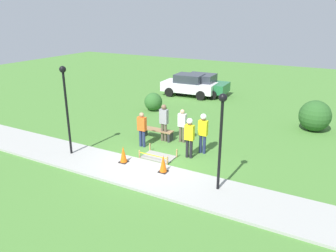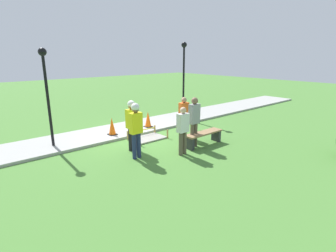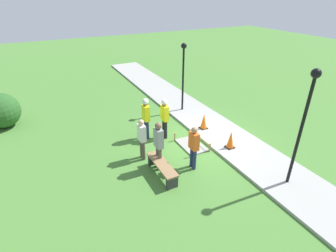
{
  "view_description": "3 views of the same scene",
  "coord_description": "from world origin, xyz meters",
  "px_view_note": "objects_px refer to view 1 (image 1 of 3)",
  "views": [
    {
      "loc": [
        6.6,
        -10.62,
        6.04
      ],
      "look_at": [
        -0.03,
        1.55,
        1.18
      ],
      "focal_mm": 35.0,
      "sensor_mm": 36.0,
      "label": 1
    },
    {
      "loc": [
        5.99,
        8.87,
        3.31
      ],
      "look_at": [
        -0.02,
        1.86,
        0.81
      ],
      "focal_mm": 28.0,
      "sensor_mm": 36.0,
      "label": 2
    },
    {
      "loc": [
        -7.88,
        5.72,
        5.84
      ],
      "look_at": [
        0.38,
        1.52,
        0.98
      ],
      "focal_mm": 28.0,
      "sensor_mm": 36.0,
      "label": 3
    }
  ],
  "objects_px": {
    "park_bench": "(157,132)",
    "traffic_cone_near_patch": "(123,154)",
    "lamppost_far": "(66,98)",
    "bystander_in_orange_shirt": "(142,128)",
    "bystander_in_white_shirt": "(164,120)",
    "worker_assistant": "(189,134)",
    "parked_car_green": "(201,84)",
    "traffic_cone_far_patch": "(163,164)",
    "bystander_in_gray_shirt": "(182,124)",
    "parked_car_white": "(189,85)",
    "lamppost_near": "(221,127)",
    "worker_supervisor": "(203,130)"
  },
  "relations": [
    {
      "from": "park_bench",
      "to": "worker_assistant",
      "type": "height_order",
      "value": "worker_assistant"
    },
    {
      "from": "traffic_cone_near_patch",
      "to": "bystander_in_white_shirt",
      "type": "relative_size",
      "value": 0.39
    },
    {
      "from": "park_bench",
      "to": "bystander_in_white_shirt",
      "type": "bearing_deg",
      "value": -11.53
    },
    {
      "from": "traffic_cone_near_patch",
      "to": "worker_supervisor",
      "type": "height_order",
      "value": "worker_supervisor"
    },
    {
      "from": "bystander_in_white_shirt",
      "to": "worker_assistant",
      "type": "bearing_deg",
      "value": -31.65
    },
    {
      "from": "traffic_cone_far_patch",
      "to": "lamppost_far",
      "type": "xyz_separation_m",
      "value": [
        -4.46,
        -0.39,
        2.17
      ]
    },
    {
      "from": "worker_assistant",
      "to": "bystander_in_white_shirt",
      "type": "relative_size",
      "value": 0.97
    },
    {
      "from": "lamppost_far",
      "to": "bystander_in_orange_shirt",
      "type": "bearing_deg",
      "value": 46.55
    },
    {
      "from": "traffic_cone_near_patch",
      "to": "traffic_cone_far_patch",
      "type": "distance_m",
      "value": 1.88
    },
    {
      "from": "traffic_cone_far_patch",
      "to": "bystander_in_orange_shirt",
      "type": "bearing_deg",
      "value": 138.78
    },
    {
      "from": "park_bench",
      "to": "bystander_in_orange_shirt",
      "type": "xyz_separation_m",
      "value": [
        -0.1,
        -1.2,
        0.6
      ]
    },
    {
      "from": "traffic_cone_near_patch",
      "to": "park_bench",
      "type": "bearing_deg",
      "value": 94.56
    },
    {
      "from": "traffic_cone_far_patch",
      "to": "lamppost_near",
      "type": "relative_size",
      "value": 0.21
    },
    {
      "from": "worker_assistant",
      "to": "parked_car_green",
      "type": "height_order",
      "value": "worker_assistant"
    },
    {
      "from": "bystander_in_white_shirt",
      "to": "parked_car_white",
      "type": "bearing_deg",
      "value": 107.59
    },
    {
      "from": "bystander_in_gray_shirt",
      "to": "parked_car_white",
      "type": "xyz_separation_m",
      "value": [
        -3.68,
        8.64,
        -0.11
      ]
    },
    {
      "from": "bystander_in_gray_shirt",
      "to": "parked_car_green",
      "type": "height_order",
      "value": "bystander_in_gray_shirt"
    },
    {
      "from": "bystander_in_orange_shirt",
      "to": "lamppost_far",
      "type": "distance_m",
      "value": 3.64
    },
    {
      "from": "lamppost_far",
      "to": "parked_car_green",
      "type": "height_order",
      "value": "lamppost_far"
    },
    {
      "from": "parked_car_white",
      "to": "lamppost_far",
      "type": "bearing_deg",
      "value": -93.1
    },
    {
      "from": "bystander_in_orange_shirt",
      "to": "lamppost_near",
      "type": "bearing_deg",
      "value": -25.27
    },
    {
      "from": "traffic_cone_far_patch",
      "to": "lamppost_near",
      "type": "bearing_deg",
      "value": -4.81
    },
    {
      "from": "lamppost_near",
      "to": "lamppost_far",
      "type": "bearing_deg",
      "value": -178.37
    },
    {
      "from": "parked_car_white",
      "to": "lamppost_near",
      "type": "bearing_deg",
      "value": -64.06
    },
    {
      "from": "traffic_cone_near_patch",
      "to": "lamppost_near",
      "type": "distance_m",
      "value": 4.64
    },
    {
      "from": "traffic_cone_far_patch",
      "to": "park_bench",
      "type": "relative_size",
      "value": 0.42
    },
    {
      "from": "park_bench",
      "to": "traffic_cone_near_patch",
      "type": "bearing_deg",
      "value": -85.44
    },
    {
      "from": "worker_assistant",
      "to": "bystander_in_white_shirt",
      "type": "distance_m",
      "value": 2.25
    },
    {
      "from": "park_bench",
      "to": "bystander_in_white_shirt",
      "type": "xyz_separation_m",
      "value": [
        0.44,
        -0.09,
        0.72
      ]
    },
    {
      "from": "traffic_cone_near_patch",
      "to": "bystander_in_orange_shirt",
      "type": "height_order",
      "value": "bystander_in_orange_shirt"
    },
    {
      "from": "lamppost_near",
      "to": "parked_car_white",
      "type": "bearing_deg",
      "value": 119.33
    },
    {
      "from": "bystander_in_orange_shirt",
      "to": "parked_car_green",
      "type": "relative_size",
      "value": 0.4
    },
    {
      "from": "bystander_in_white_shirt",
      "to": "traffic_cone_far_patch",
      "type": "bearing_deg",
      "value": -61.15
    },
    {
      "from": "bystander_in_orange_shirt",
      "to": "lamppost_near",
      "type": "height_order",
      "value": "lamppost_near"
    },
    {
      "from": "bystander_in_orange_shirt",
      "to": "parked_car_white",
      "type": "distance_m",
      "value": 10.3
    },
    {
      "from": "traffic_cone_near_patch",
      "to": "parked_car_green",
      "type": "height_order",
      "value": "parked_car_green"
    },
    {
      "from": "bystander_in_white_shirt",
      "to": "lamppost_far",
      "type": "xyz_separation_m",
      "value": [
        -2.77,
        -3.46,
        1.56
      ]
    },
    {
      "from": "traffic_cone_far_patch",
      "to": "parked_car_white",
      "type": "height_order",
      "value": "parked_car_white"
    },
    {
      "from": "traffic_cone_near_patch",
      "to": "worker_supervisor",
      "type": "bearing_deg",
      "value": 47.58
    },
    {
      "from": "park_bench",
      "to": "worker_supervisor",
      "type": "bearing_deg",
      "value": -11.49
    },
    {
      "from": "parked_car_green",
      "to": "worker_assistant",
      "type": "bearing_deg",
      "value": -71.52
    },
    {
      "from": "worker_assistant",
      "to": "traffic_cone_near_patch",
      "type": "bearing_deg",
      "value": -137.58
    },
    {
      "from": "bystander_in_white_shirt",
      "to": "parked_car_green",
      "type": "height_order",
      "value": "bystander_in_white_shirt"
    },
    {
      "from": "bystander_in_white_shirt",
      "to": "traffic_cone_near_patch",
      "type": "bearing_deg",
      "value": -93.43
    },
    {
      "from": "parked_car_white",
      "to": "traffic_cone_near_patch",
      "type": "bearing_deg",
      "value": -80.99
    },
    {
      "from": "lamppost_near",
      "to": "lamppost_far",
      "type": "distance_m",
      "value": 6.79
    },
    {
      "from": "traffic_cone_near_patch",
      "to": "bystander_in_white_shirt",
      "type": "bearing_deg",
      "value": 86.57
    },
    {
      "from": "bystander_in_white_shirt",
      "to": "lamppost_far",
      "type": "distance_m",
      "value": 4.7
    },
    {
      "from": "bystander_in_white_shirt",
      "to": "bystander_in_gray_shirt",
      "type": "bearing_deg",
      "value": 19.11
    },
    {
      "from": "bystander_in_gray_shirt",
      "to": "bystander_in_orange_shirt",
      "type": "bearing_deg",
      "value": -134.74
    }
  ]
}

